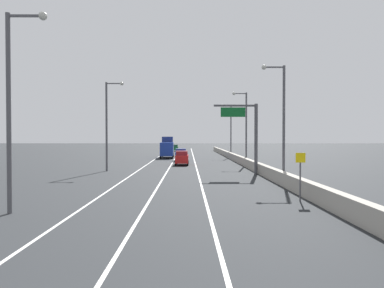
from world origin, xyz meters
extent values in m
plane|color=#26282B|center=(0.00, 64.00, 0.00)|extent=(320.00, 320.00, 0.00)
cube|color=silver|center=(-5.50, 55.00, 0.00)|extent=(0.16, 130.00, 0.00)
cube|color=silver|center=(-2.00, 55.00, 0.00)|extent=(0.16, 130.00, 0.00)
cube|color=silver|center=(1.50, 55.00, 0.00)|extent=(0.16, 130.00, 0.00)
cube|color=#9E998E|center=(8.24, 40.00, 0.55)|extent=(0.60, 120.00, 1.10)
cylinder|color=#47474C|center=(7.64, 33.33, 3.75)|extent=(0.36, 0.36, 7.50)
cube|color=#47474C|center=(5.39, 33.33, 7.30)|extent=(4.50, 0.20, 0.20)
cube|color=#0C5923|center=(5.16, 33.21, 6.60)|extent=(2.60, 0.10, 1.00)
cylinder|color=#4C4C51|center=(7.34, 17.46, 1.20)|extent=(0.10, 0.10, 2.40)
cube|color=yellow|center=(7.34, 17.42, 2.70)|extent=(0.60, 0.04, 0.60)
cylinder|color=#4C4C51|center=(8.99, 27.40, 5.18)|extent=(0.24, 0.24, 10.35)
cube|color=#4C4C51|center=(8.09, 27.40, 10.20)|extent=(1.80, 0.12, 0.12)
sphere|color=beige|center=(7.19, 27.40, 10.20)|extent=(0.44, 0.44, 0.44)
cylinder|color=#4C4C51|center=(8.78, 46.68, 5.18)|extent=(0.24, 0.24, 10.35)
cube|color=#4C4C51|center=(7.88, 46.68, 10.20)|extent=(1.80, 0.12, 0.12)
sphere|color=beige|center=(6.98, 46.68, 10.20)|extent=(0.44, 0.44, 0.44)
cylinder|color=#4C4C51|center=(8.91, 65.96, 5.18)|extent=(0.24, 0.24, 10.35)
cube|color=#4C4C51|center=(8.01, 65.96, 10.20)|extent=(1.80, 0.12, 0.12)
sphere|color=beige|center=(7.11, 65.96, 10.20)|extent=(0.44, 0.44, 0.44)
cylinder|color=#4C4C51|center=(-8.85, 14.11, 5.18)|extent=(0.24, 0.24, 10.35)
cube|color=#4C4C51|center=(-7.95, 14.11, 10.20)|extent=(1.80, 0.12, 0.12)
sphere|color=beige|center=(-7.05, 14.11, 10.20)|extent=(0.44, 0.44, 0.44)
cylinder|color=#4C4C51|center=(-9.09, 37.25, 5.18)|extent=(0.24, 0.24, 10.35)
cube|color=#4C4C51|center=(-8.19, 37.25, 10.20)|extent=(1.80, 0.12, 0.12)
sphere|color=beige|center=(-7.29, 37.25, 10.20)|extent=(0.44, 0.44, 0.44)
cube|color=#1E389E|center=(-0.80, 54.91, 0.89)|extent=(1.95, 4.49, 1.11)
cube|color=navy|center=(-0.79, 54.47, 1.75)|extent=(1.67, 2.04, 0.60)
cylinder|color=black|center=(-1.68, 56.67, 0.34)|extent=(0.24, 0.68, 0.68)
cylinder|color=black|center=(0.01, 56.71, 0.34)|extent=(0.24, 0.68, 0.68)
cylinder|color=black|center=(-1.60, 53.12, 0.34)|extent=(0.24, 0.68, 0.68)
cylinder|color=black|center=(0.09, 53.16, 0.34)|extent=(0.24, 0.68, 0.68)
cube|color=red|center=(-0.44, 46.22, 0.87)|extent=(1.87, 4.35, 1.06)
cube|color=maroon|center=(-0.45, 45.78, 1.70)|extent=(1.62, 1.97, 0.60)
cylinder|color=black|center=(-1.24, 47.94, 0.34)|extent=(0.23, 0.68, 0.68)
cylinder|color=black|center=(0.41, 47.92, 0.34)|extent=(0.23, 0.68, 0.68)
cylinder|color=black|center=(-1.29, 44.51, 0.34)|extent=(0.23, 0.68, 0.68)
cylinder|color=black|center=(0.36, 44.49, 0.34)|extent=(0.23, 0.68, 0.68)
cube|color=#196033|center=(-3.25, 93.76, 0.82)|extent=(2.03, 4.44, 0.95)
cube|color=#1C4633|center=(-3.24, 93.32, 1.59)|extent=(1.72, 2.03, 0.60)
cylinder|color=black|center=(-4.17, 95.46, 0.34)|extent=(0.25, 0.69, 0.68)
cylinder|color=black|center=(-2.46, 95.52, 0.34)|extent=(0.25, 0.69, 0.68)
cylinder|color=black|center=(-4.04, 91.99, 0.34)|extent=(0.25, 0.69, 0.68)
cylinder|color=black|center=(-2.33, 92.06, 0.34)|extent=(0.25, 0.69, 0.68)
cube|color=navy|center=(-3.57, 63.79, 1.72)|extent=(2.59, 8.07, 2.44)
cube|color=navy|center=(-3.61, 65.56, 3.49)|extent=(2.15, 1.81, 1.10)
cylinder|color=black|center=(-4.77, 67.07, 0.50)|extent=(0.24, 1.00, 1.00)
cylinder|color=black|center=(-2.53, 67.13, 0.50)|extent=(0.24, 1.00, 1.00)
cylinder|color=black|center=(-4.61, 60.46, 0.50)|extent=(0.24, 1.00, 1.00)
cylinder|color=black|center=(-2.37, 60.51, 0.50)|extent=(0.24, 1.00, 1.00)
camera|label=1|loc=(0.40, -4.41, 3.97)|focal=33.37mm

